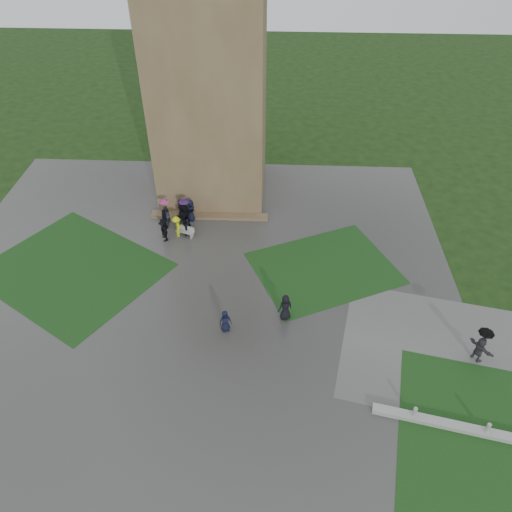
{
  "coord_description": "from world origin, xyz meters",
  "views": [
    {
      "loc": [
        5.09,
        -20.67,
        22.27
      ],
      "look_at": [
        3.88,
        4.64,
        1.2
      ],
      "focal_mm": 35.0,
      "sensor_mm": 36.0,
      "label": 1
    }
  ],
  "objects_px": {
    "bench": "(185,231)",
    "pedestrian_near": "(285,307)",
    "pedestrian_mid": "(225,321)",
    "tower": "(209,80)",
    "pedestrian_path": "(481,346)"
  },
  "relations": [
    {
      "from": "tower",
      "to": "pedestrian_near",
      "type": "relative_size",
      "value": 10.06
    },
    {
      "from": "pedestrian_mid",
      "to": "pedestrian_near",
      "type": "height_order",
      "value": "pedestrian_near"
    },
    {
      "from": "tower",
      "to": "pedestrian_path",
      "type": "xyz_separation_m",
      "value": [
        16.51,
        -17.33,
        -7.86
      ]
    },
    {
      "from": "pedestrian_path",
      "to": "pedestrian_near",
      "type": "bearing_deg",
      "value": 166.17
    },
    {
      "from": "pedestrian_near",
      "to": "pedestrian_path",
      "type": "relative_size",
      "value": 0.76
    },
    {
      "from": "pedestrian_near",
      "to": "pedestrian_mid",
      "type": "bearing_deg",
      "value": -6.66
    },
    {
      "from": "pedestrian_near",
      "to": "pedestrian_path",
      "type": "height_order",
      "value": "pedestrian_path"
    },
    {
      "from": "tower",
      "to": "bench",
      "type": "bearing_deg",
      "value": -102.09
    },
    {
      "from": "tower",
      "to": "bench",
      "type": "height_order",
      "value": "tower"
    },
    {
      "from": "bench",
      "to": "pedestrian_near",
      "type": "height_order",
      "value": "pedestrian_near"
    },
    {
      "from": "bench",
      "to": "pedestrian_near",
      "type": "relative_size",
      "value": 0.79
    },
    {
      "from": "bench",
      "to": "pedestrian_path",
      "type": "bearing_deg",
      "value": -10.31
    },
    {
      "from": "bench",
      "to": "pedestrian_near",
      "type": "distance_m",
      "value": 10.76
    },
    {
      "from": "tower",
      "to": "pedestrian_mid",
      "type": "height_order",
      "value": "tower"
    },
    {
      "from": "pedestrian_near",
      "to": "pedestrian_path",
      "type": "xyz_separation_m",
      "value": [
        10.67,
        -2.63,
        0.23
      ]
    }
  ]
}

